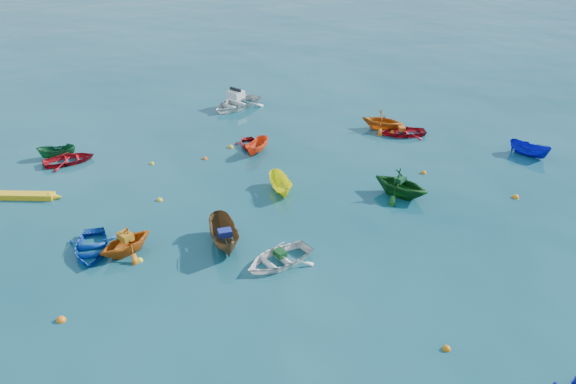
# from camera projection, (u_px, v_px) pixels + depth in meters

# --- Properties ---
(ground) EXTENTS (160.00, 160.00, 0.00)m
(ground) POSITION_uv_depth(u_px,v_px,m) (280.00, 246.00, 28.06)
(ground) COLOR #0A3B4B
(ground) RESTS_ON ground
(dinghy_blue_sw) EXTENTS (3.29, 3.92, 0.70)m
(dinghy_blue_sw) POSITION_uv_depth(u_px,v_px,m) (92.00, 252.00, 27.62)
(dinghy_blue_sw) COLOR #0D3DA3
(dinghy_blue_sw) RESTS_ON ground
(dinghy_white_near) EXTENTS (4.29, 4.21, 0.73)m
(dinghy_white_near) POSITION_uv_depth(u_px,v_px,m) (278.00, 263.00, 26.79)
(dinghy_white_near) COLOR white
(dinghy_white_near) RESTS_ON ground
(sampan_brown_mid) EXTENTS (2.47, 3.76, 1.36)m
(sampan_brown_mid) POSITION_uv_depth(u_px,v_px,m) (225.00, 245.00, 28.10)
(sampan_brown_mid) COLOR brown
(sampan_brown_mid) RESTS_ON ground
(dinghy_orange_w) EXTENTS (3.67, 3.74, 1.49)m
(dinghy_orange_w) POSITION_uv_depth(u_px,v_px,m) (127.00, 253.00, 27.54)
(dinghy_orange_w) COLOR #C95D12
(dinghy_orange_w) RESTS_ON ground
(sampan_yellow_mid) EXTENTS (2.01, 3.03, 1.10)m
(sampan_yellow_mid) POSITION_uv_depth(u_px,v_px,m) (281.00, 192.00, 33.16)
(sampan_yellow_mid) COLOR #FEF416
(sampan_yellow_mid) RESTS_ON ground
(dinghy_red_nw) EXTENTS (3.95, 3.63, 0.67)m
(dinghy_red_nw) POSITION_uv_depth(u_px,v_px,m) (70.00, 163.00, 36.70)
(dinghy_red_nw) COLOR #AD0E17
(dinghy_red_nw) RESTS_ON ground
(sampan_orange_n) EXTENTS (1.80, 2.76, 1.00)m
(sampan_orange_n) POSITION_uv_depth(u_px,v_px,m) (257.00, 152.00, 38.14)
(sampan_orange_n) COLOR #F64B17
(sampan_orange_n) RESTS_ON ground
(dinghy_green_n) EXTENTS (4.40, 4.27, 1.77)m
(dinghy_green_n) POSITION_uv_depth(u_px,v_px,m) (400.00, 196.00, 32.70)
(dinghy_green_n) COLOR #114B16
(dinghy_green_n) RESTS_ON ground
(dinghy_red_ne) EXTENTS (3.56, 2.77, 0.68)m
(dinghy_red_ne) POSITION_uv_depth(u_px,v_px,m) (403.00, 135.00, 40.92)
(dinghy_red_ne) COLOR #AA0E19
(dinghy_red_ne) RESTS_ON ground
(sampan_blue_far) EXTENTS (2.78, 2.51, 1.06)m
(sampan_blue_far) POSITION_uv_depth(u_px,v_px,m) (528.00, 156.00, 37.67)
(sampan_blue_far) COLOR #0D0EA4
(sampan_blue_far) RESTS_ON ground
(dinghy_red_far) EXTENTS (2.79, 3.23, 0.56)m
(dinghy_red_far) POSITION_uv_depth(u_px,v_px,m) (251.00, 148.00, 38.84)
(dinghy_red_far) COLOR #A60D11
(dinghy_red_far) RESTS_ON ground
(dinghy_orange_far) EXTENTS (3.78, 3.51, 1.62)m
(dinghy_orange_far) POSITION_uv_depth(u_px,v_px,m) (382.00, 130.00, 41.80)
(dinghy_orange_far) COLOR #C25D12
(dinghy_orange_far) RESTS_ON ground
(sampan_green_far) EXTENTS (2.59, 1.68, 0.94)m
(sampan_green_far) POSITION_uv_depth(u_px,v_px,m) (58.00, 157.00, 37.41)
(sampan_green_far) COLOR #114D25
(sampan_green_far) RESTS_ON ground
(kayak_yellow) EXTENTS (4.22, 0.82, 0.43)m
(kayak_yellow) POSITION_uv_depth(u_px,v_px,m) (25.00, 198.00, 32.44)
(kayak_yellow) COLOR yellow
(kayak_yellow) RESTS_ON ground
(motorboat_white) EXTENTS (5.36, 5.68, 1.56)m
(motorboat_white) POSITION_uv_depth(u_px,v_px,m) (236.00, 107.00, 46.10)
(motorboat_white) COLOR white
(motorboat_white) RESTS_ON ground
(tarp_green_a) EXTENTS (0.72, 0.73, 0.28)m
(tarp_green_a) POSITION_uv_depth(u_px,v_px,m) (280.00, 253.00, 26.60)
(tarp_green_a) COLOR #104018
(tarp_green_a) RESTS_ON dinghy_white_near
(tarp_blue_a) EXTENTS (0.80, 0.70, 0.32)m
(tarp_blue_a) POSITION_uv_depth(u_px,v_px,m) (225.00, 233.00, 27.58)
(tarp_blue_a) COLOR navy
(tarp_blue_a) RESTS_ON sampan_brown_mid
(tarp_orange_a) EXTENTS (0.90, 0.87, 0.35)m
(tarp_orange_a) POSITION_uv_depth(u_px,v_px,m) (125.00, 236.00, 27.14)
(tarp_orange_a) COLOR #B96F13
(tarp_orange_a) RESTS_ON dinghy_orange_w
(tarp_green_b) EXTENTS (0.68, 0.72, 0.28)m
(tarp_green_b) POSITION_uv_depth(u_px,v_px,m) (400.00, 180.00, 32.27)
(tarp_green_b) COLOR #114422
(tarp_green_b) RESTS_ON dinghy_green_n
(tarp_orange_b) EXTENTS (0.50, 0.62, 0.27)m
(tarp_orange_b) POSITION_uv_depth(u_px,v_px,m) (402.00, 129.00, 40.69)
(tarp_orange_b) COLOR #CA5814
(tarp_orange_b) RESTS_ON dinghy_red_ne
(buoy_or_a) EXTENTS (0.39, 0.39, 0.39)m
(buoy_or_a) POSITION_uv_depth(u_px,v_px,m) (61.00, 321.00, 23.18)
(buoy_or_a) COLOR orange
(buoy_or_a) RESTS_ON ground
(buoy_ye_a) EXTENTS (0.34, 0.34, 0.34)m
(buoy_ye_a) POSITION_uv_depth(u_px,v_px,m) (140.00, 261.00, 26.93)
(buoy_ye_a) COLOR yellow
(buoy_ye_a) RESTS_ON ground
(buoy_or_b) EXTENTS (0.33, 0.33, 0.33)m
(buoy_or_b) POSITION_uv_depth(u_px,v_px,m) (446.00, 349.00, 21.73)
(buoy_or_b) COLOR #CF680B
(buoy_or_b) RESTS_ON ground
(buoy_ye_b) EXTENTS (0.34, 0.34, 0.34)m
(buoy_ye_b) POSITION_uv_depth(u_px,v_px,m) (160.00, 200.00, 32.20)
(buoy_ye_b) COLOR yellow
(buoy_ye_b) RESTS_ON ground
(buoy_or_c) EXTENTS (0.33, 0.33, 0.33)m
(buoy_or_c) POSITION_uv_depth(u_px,v_px,m) (205.00, 159.00, 37.21)
(buoy_or_c) COLOR #F6580D
(buoy_or_c) RESTS_ON ground
(buoy_ye_c) EXTENTS (0.38, 0.38, 0.38)m
(buoy_ye_c) POSITION_uv_depth(u_px,v_px,m) (231.00, 148.00, 38.86)
(buoy_ye_c) COLOR gold
(buoy_ye_c) RESTS_ON ground
(buoy_or_d) EXTENTS (0.38, 0.38, 0.38)m
(buoy_or_d) POSITION_uv_depth(u_px,v_px,m) (516.00, 198.00, 32.50)
(buoy_or_d) COLOR orange
(buoy_or_d) RESTS_ON ground
(buoy_ye_d) EXTENTS (0.30, 0.30, 0.30)m
(buoy_ye_d) POSITION_uv_depth(u_px,v_px,m) (152.00, 164.00, 36.52)
(buoy_ye_d) COLOR gold
(buoy_ye_d) RESTS_ON ground
(buoy_or_e) EXTENTS (0.35, 0.35, 0.35)m
(buoy_or_e) POSITION_uv_depth(u_px,v_px,m) (424.00, 173.00, 35.32)
(buoy_or_e) COLOR orange
(buoy_or_e) RESTS_ON ground
(buoy_ye_e) EXTENTS (0.39, 0.39, 0.39)m
(buoy_ye_e) POSITION_uv_depth(u_px,v_px,m) (393.00, 133.00, 41.26)
(buoy_ye_e) COLOR yellow
(buoy_ye_e) RESTS_ON ground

